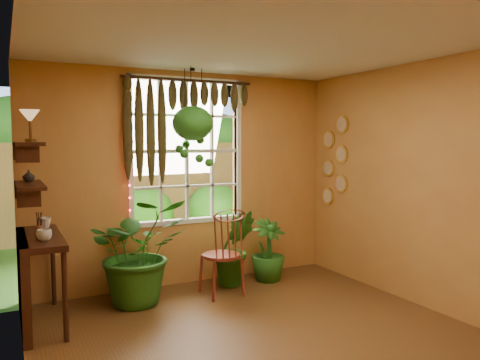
{
  "coord_description": "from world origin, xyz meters",
  "views": [
    {
      "loc": [
        -2.1,
        -3.35,
        1.83
      ],
      "look_at": [
        0.19,
        1.15,
        1.41
      ],
      "focal_mm": 35.0,
      "sensor_mm": 36.0,
      "label": 1
    }
  ],
  "objects_px": {
    "windsor_chair": "(223,266)",
    "hanging_basket": "(193,128)",
    "potted_plant_left": "(139,251)",
    "potted_plant_mid": "(234,248)",
    "counter_ledge": "(29,271)"
  },
  "relations": [
    {
      "from": "potted_plant_mid",
      "to": "hanging_basket",
      "type": "distance_m",
      "value": 1.6
    },
    {
      "from": "counter_ledge",
      "to": "windsor_chair",
      "type": "distance_m",
      "value": 2.1
    },
    {
      "from": "counter_ledge",
      "to": "windsor_chair",
      "type": "relative_size",
      "value": 1.0
    },
    {
      "from": "potted_plant_mid",
      "to": "hanging_basket",
      "type": "relative_size",
      "value": 0.8
    },
    {
      "from": "counter_ledge",
      "to": "potted_plant_mid",
      "type": "height_order",
      "value": "potted_plant_mid"
    },
    {
      "from": "potted_plant_left",
      "to": "hanging_basket",
      "type": "bearing_deg",
      "value": 14.59
    },
    {
      "from": "counter_ledge",
      "to": "potted_plant_mid",
      "type": "xyz_separation_m",
      "value": [
        2.38,
        0.27,
        -0.07
      ]
    },
    {
      "from": "hanging_basket",
      "to": "potted_plant_mid",
      "type": "bearing_deg",
      "value": -8.49
    },
    {
      "from": "potted_plant_mid",
      "to": "hanging_basket",
      "type": "bearing_deg",
      "value": 171.51
    },
    {
      "from": "potted_plant_left",
      "to": "hanging_basket",
      "type": "distance_m",
      "value": 1.58
    },
    {
      "from": "potted_plant_mid",
      "to": "counter_ledge",
      "type": "bearing_deg",
      "value": -173.57
    },
    {
      "from": "windsor_chair",
      "to": "potted_plant_left",
      "type": "distance_m",
      "value": 1.0
    },
    {
      "from": "windsor_chair",
      "to": "hanging_basket",
      "type": "bearing_deg",
      "value": 120.97
    },
    {
      "from": "counter_ledge",
      "to": "hanging_basket",
      "type": "relative_size",
      "value": 1.0
    },
    {
      "from": "counter_ledge",
      "to": "potted_plant_mid",
      "type": "bearing_deg",
      "value": 6.43
    }
  ]
}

